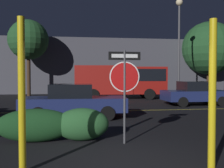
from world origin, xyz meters
TOP-DOWN VIEW (x-y plane):
  - ground_plane at (0.00, 0.00)m, footprint 260.00×260.00m
  - road_center_stripe at (0.00, 7.96)m, footprint 34.02×0.12m
  - stop_sign at (0.36, 1.72)m, footprint 0.86×0.06m
  - yellow_pole_left at (-1.93, 0.01)m, footprint 0.13×0.13m
  - yellow_pole_right at (1.72, -0.30)m, footprint 0.14×0.14m
  - hedge_bush_1 at (-2.05, 2.22)m, footprint 2.15×0.74m
  - hedge_bush_2 at (-0.77, 2.20)m, footprint 1.52×0.76m
  - passing_car_2 at (-1.06, 6.09)m, footprint 4.60×1.99m
  - passing_car_3 at (6.39, 9.84)m, footprint 4.08×2.04m
  - delivery_truck at (2.74, 14.87)m, footprint 7.27×2.65m
  - street_lamp at (7.31, 14.56)m, footprint 0.56×0.56m
  - tree_0 at (12.88, 19.92)m, footprint 5.56×5.56m
  - tree_1 at (-5.23, 18.44)m, footprint 3.57×3.57m
  - building_backdrop at (0.72, 22.97)m, footprint 29.00×4.42m

SIDE VIEW (x-z plane):
  - ground_plane at x=0.00m, z-range 0.00..0.00m
  - road_center_stripe at x=0.00m, z-range 0.00..0.01m
  - hedge_bush_2 at x=-0.77m, z-range 0.00..0.92m
  - hedge_bush_1 at x=-2.05m, z-range 0.00..0.92m
  - passing_car_2 at x=-1.06m, z-range -0.01..1.46m
  - passing_car_3 at x=6.39m, z-range -0.01..1.47m
  - yellow_pole_left at x=-1.93m, z-range 0.00..2.93m
  - yellow_pole_right at x=1.72m, z-range 0.00..2.93m
  - delivery_truck at x=2.74m, z-range 0.21..2.84m
  - stop_sign at x=0.36m, z-range 0.52..3.02m
  - building_backdrop at x=0.72m, z-range 0.00..5.76m
  - tree_0 at x=12.88m, z-range 0.98..8.50m
  - tree_1 at x=-5.23m, z-range 1.62..8.47m
  - street_lamp at x=7.31m, z-range 1.63..9.68m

